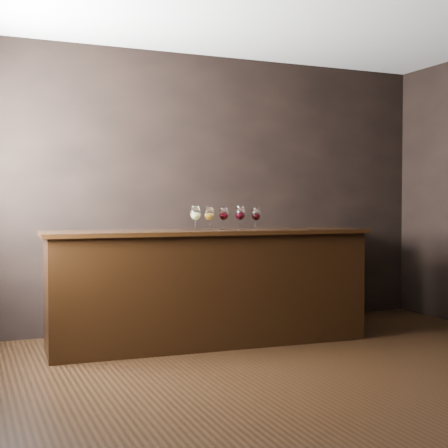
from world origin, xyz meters
name	(u,v)px	position (x,y,z in m)	size (l,w,h in m)	color
ground	(321,382)	(0.00, 0.00, 0.00)	(5.00, 5.00, 0.00)	black
room_shell	(285,128)	(-0.23, 0.11, 1.81)	(5.02, 4.52, 2.81)	black
bar_counter	(209,289)	(-0.30, 1.42, 0.50)	(2.85, 0.62, 1.00)	black
bar_top	(209,232)	(-0.30, 1.42, 1.02)	(2.95, 0.68, 0.04)	black
back_bar_shelf	(241,279)	(0.29, 2.03, 0.49)	(2.73, 0.40, 0.98)	black
glass_white	(195,214)	(-0.44, 1.38, 1.18)	(0.09, 0.09, 0.22)	white
glass_amber	(209,214)	(-0.30, 1.43, 1.17)	(0.09, 0.09, 0.21)	white
glass_red_a	(224,214)	(-0.14, 1.45, 1.17)	(0.09, 0.09, 0.20)	white
glass_red_b	(240,214)	(-0.01, 1.39, 1.18)	(0.09, 0.09, 0.21)	white
glass_red_c	(256,215)	(0.16, 1.40, 1.17)	(0.08, 0.08, 0.20)	white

